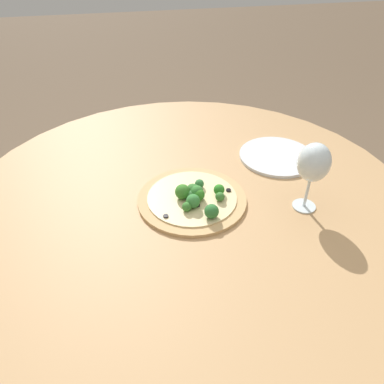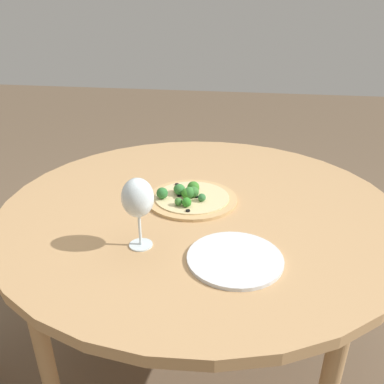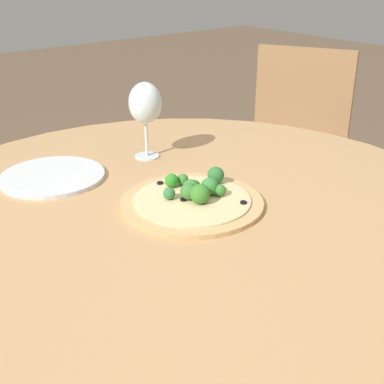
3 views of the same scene
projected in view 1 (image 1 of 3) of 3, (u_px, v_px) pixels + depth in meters
The scene contains 5 objects.
ground_plane at pixel (189, 335), 1.50m from camera, with size 12.00×12.00×0.00m, color brown.
dining_table at pixel (188, 210), 1.10m from camera, with size 1.30×1.30×0.71m.
pizza at pixel (193, 198), 1.04m from camera, with size 0.30×0.30×0.06m.
wine_glass at pixel (314, 164), 0.94m from camera, with size 0.08×0.08×0.20m.
plate_near at pixel (277, 156), 1.23m from camera, with size 0.25×0.25×0.01m.
Camera 1 is at (-0.16, -0.83, 1.37)m, focal length 35.00 mm.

